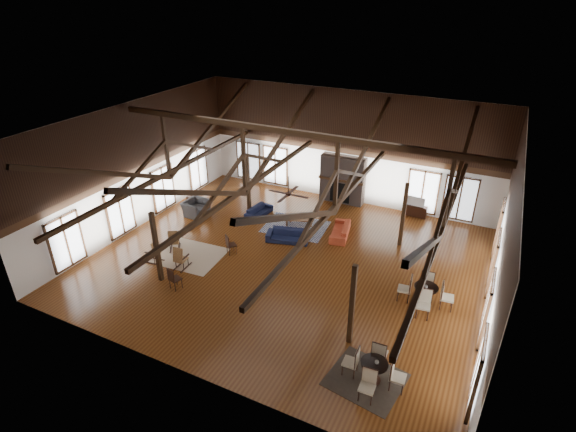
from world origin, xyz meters
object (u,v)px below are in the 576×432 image
at_px(sofa_navy_front, 288,236).
at_px(tv_console, 416,210).
at_px(sofa_navy_left, 259,211).
at_px(coffee_table, 299,219).
at_px(armchair, 196,208).
at_px(sofa_orange, 340,230).
at_px(cafe_table_near, 374,368).
at_px(cafe_table_far, 426,292).

bearing_deg(sofa_navy_front, tv_console, 32.70).
height_order(sofa_navy_left, tv_console, tv_console).
height_order(coffee_table, armchair, armchair).
bearing_deg(sofa_navy_front, sofa_navy_left, 130.82).
relative_size(sofa_navy_front, sofa_orange, 1.00).
relative_size(sofa_navy_left, sofa_orange, 0.85).
bearing_deg(sofa_orange, cafe_table_near, 15.14).
xyz_separation_m(cafe_table_near, tv_console, (-1.18, 11.54, -0.22)).
relative_size(sofa_navy_left, cafe_table_far, 0.81).
distance_m(cafe_table_far, tv_console, 7.36).
relative_size(sofa_navy_left, tv_console, 1.47).
bearing_deg(tv_console, coffee_table, -142.48).
bearing_deg(coffee_table, sofa_navy_left, 154.59).
height_order(sofa_navy_left, cafe_table_near, cafe_table_near).
bearing_deg(sofa_orange, armchair, -92.19).
bearing_deg(cafe_table_near, sofa_navy_front, 133.40).
bearing_deg(cafe_table_far, sofa_navy_front, 164.14).
height_order(sofa_navy_left, sofa_orange, sofa_orange).
height_order(sofa_orange, cafe_table_far, cafe_table_far).
bearing_deg(tv_console, cafe_table_far, -75.52).
distance_m(sofa_navy_left, armchair, 3.27).
distance_m(sofa_navy_left, tv_console, 8.07).
relative_size(sofa_navy_front, sofa_navy_left, 1.17).
bearing_deg(armchair, sofa_orange, -77.49).
distance_m(sofa_navy_front, cafe_table_near, 8.67).
bearing_deg(sofa_navy_front, cafe_table_near, -61.53).
relative_size(sofa_orange, cafe_table_near, 1.02).
xyz_separation_m(sofa_orange, tv_console, (2.76, 3.69, -0.00)).
distance_m(cafe_table_near, tv_console, 11.60).
xyz_separation_m(sofa_navy_left, cafe_table_far, (9.09, -3.56, 0.29)).
distance_m(cafe_table_near, cafe_table_far, 4.47).
bearing_deg(armchair, sofa_navy_left, -62.39).
relative_size(sofa_navy_left, coffee_table, 1.13).
height_order(sofa_navy_front, armchair, armchair).
relative_size(coffee_table, cafe_table_near, 0.77).
relative_size(sofa_navy_front, armchair, 1.62).
distance_m(sofa_navy_front, sofa_navy_left, 2.99).
relative_size(coffee_table, cafe_table_far, 0.71).
xyz_separation_m(sofa_navy_front, sofa_navy_left, (-2.47, 1.68, -0.04)).
distance_m(sofa_orange, coffee_table, 2.13).
height_order(sofa_navy_front, cafe_table_far, cafe_table_far).
distance_m(armchair, cafe_table_far, 12.26).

